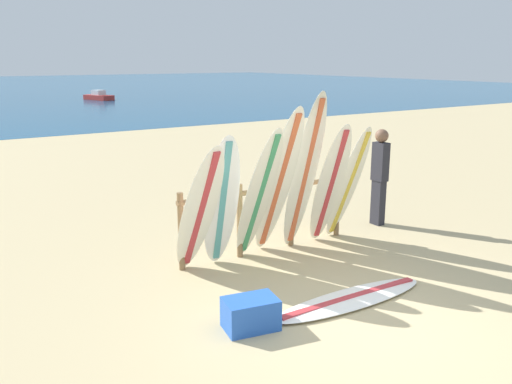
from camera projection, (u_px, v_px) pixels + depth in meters
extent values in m
plane|color=tan|center=(365.00, 325.00, 6.20)|extent=(120.00, 120.00, 0.00)
cylinder|color=olive|center=(181.00, 232.00, 7.69)|extent=(0.09, 0.09, 1.16)
cylinder|color=olive|center=(240.00, 221.00, 8.21)|extent=(0.09, 0.09, 1.16)
cylinder|color=olive|center=(291.00, 211.00, 8.72)|extent=(0.09, 0.09, 1.16)
cylinder|color=olive|center=(337.00, 203.00, 9.23)|extent=(0.09, 0.09, 1.16)
cylinder|color=olive|center=(266.00, 190.00, 8.36)|extent=(3.04, 0.08, 0.08)
ellipsoid|color=white|center=(200.00, 210.00, 7.35)|extent=(0.67, 1.02, 1.94)
cube|color=#B73338|center=(200.00, 210.00, 7.35)|extent=(0.21, 0.91, 1.79)
ellipsoid|color=white|center=(222.00, 202.00, 7.63)|extent=(0.59, 0.73, 2.01)
cube|color=teal|center=(222.00, 202.00, 7.63)|extent=(0.16, 0.64, 1.85)
ellipsoid|color=silver|center=(259.00, 196.00, 7.82)|extent=(0.53, 1.02, 2.10)
cube|color=#388C59|center=(259.00, 196.00, 7.82)|extent=(0.14, 0.93, 1.94)
ellipsoid|color=white|center=(278.00, 183.00, 7.95)|extent=(0.57, 1.23, 2.39)
cube|color=#CC5933|center=(278.00, 183.00, 7.95)|extent=(0.18, 1.12, 2.20)
ellipsoid|color=silver|center=(304.00, 173.00, 8.25)|extent=(0.55, 0.83, 2.55)
cube|color=#CC5933|center=(304.00, 173.00, 8.25)|extent=(0.14, 0.76, 2.35)
ellipsoid|color=white|center=(330.00, 185.00, 8.49)|extent=(0.63, 1.04, 2.07)
cube|color=#B73338|center=(330.00, 185.00, 8.49)|extent=(0.25, 0.91, 1.91)
ellipsoid|color=white|center=(348.00, 184.00, 8.82)|extent=(0.54, 0.89, 1.98)
cube|color=gold|center=(348.00, 184.00, 8.82)|extent=(0.14, 0.81, 1.83)
ellipsoid|color=white|center=(350.00, 299.00, 6.79)|extent=(2.34, 0.57, 0.07)
cube|color=#B73338|center=(350.00, 299.00, 6.79)|extent=(2.14, 0.13, 0.08)
cube|color=#26262D|center=(378.00, 203.00, 9.88)|extent=(0.16, 0.23, 0.83)
cube|color=#26262D|center=(380.00, 162.00, 9.70)|extent=(0.18, 0.29, 0.70)
sphere|color=brown|center=(382.00, 136.00, 9.58)|extent=(0.24, 0.24, 0.24)
cube|color=#B22D28|center=(99.00, 97.00, 39.72)|extent=(1.74, 2.63, 0.35)
cube|color=silver|center=(98.00, 93.00, 39.63)|extent=(0.94, 1.06, 0.36)
cube|color=blue|center=(251.00, 314.00, 6.09)|extent=(0.66, 0.50, 0.36)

